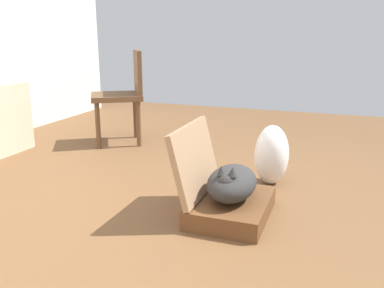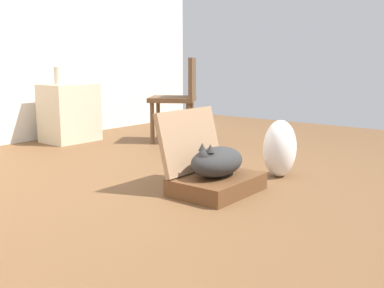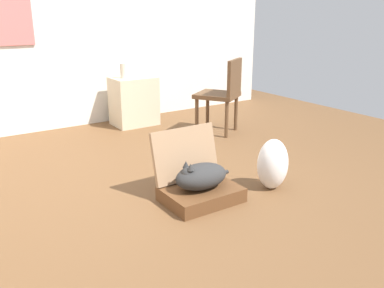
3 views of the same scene
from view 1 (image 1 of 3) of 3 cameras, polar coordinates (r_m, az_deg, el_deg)
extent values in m
plane|color=brown|center=(2.50, -8.41, -10.36)|extent=(7.68, 7.68, 0.00)
cube|color=brown|center=(2.51, 5.43, -8.67)|extent=(0.59, 0.43, 0.11)
cube|color=#9B7756|center=(2.48, 0.42, -2.23)|extent=(0.59, 0.14, 0.43)
ellipsoid|color=#2D2D2D|center=(2.46, 5.52, -5.38)|extent=(0.44, 0.28, 0.20)
sphere|color=#2D2D2D|center=(2.33, 4.79, -5.42)|extent=(0.12, 0.12, 0.12)
cone|color=#2D2D2D|center=(2.30, 5.60, -3.80)|extent=(0.05, 0.05, 0.05)
cone|color=#2D2D2D|center=(2.32, 4.06, -3.63)|extent=(0.05, 0.05, 0.05)
cylinder|color=#2D2D2D|center=(2.67, 5.70, -4.99)|extent=(0.20, 0.03, 0.07)
ellipsoid|color=white|center=(3.03, 10.90, -1.47)|extent=(0.27, 0.24, 0.43)
cylinder|color=brown|center=(4.33, -12.84, 3.46)|extent=(0.04, 0.04, 0.44)
cylinder|color=brown|center=(3.98, -12.82, 2.45)|extent=(0.04, 0.04, 0.44)
cylinder|color=brown|center=(4.34, -7.80, 3.73)|extent=(0.04, 0.04, 0.44)
cylinder|color=brown|center=(4.00, -7.35, 2.76)|extent=(0.04, 0.04, 0.44)
cube|color=brown|center=(4.11, -10.36, 6.45)|extent=(0.63, 0.64, 0.05)
cube|color=brown|center=(4.10, -7.48, 9.80)|extent=(0.38, 0.26, 0.41)
camera|label=2|loc=(1.13, 113.47, -16.80)|focal=41.81mm
camera|label=3|loc=(1.98, 97.13, 9.32)|focal=38.55mm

